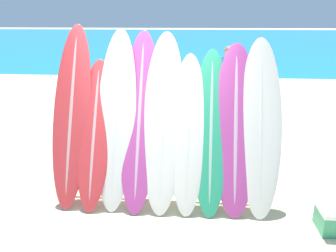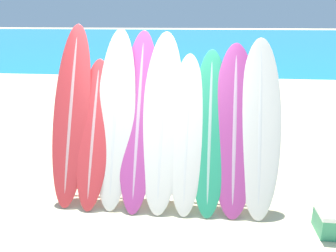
{
  "view_description": "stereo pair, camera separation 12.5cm",
  "coord_description": "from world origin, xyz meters",
  "px_view_note": "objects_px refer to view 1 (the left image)",
  "views": [
    {
      "loc": [
        0.68,
        -3.95,
        2.53
      ],
      "look_at": [
        0.23,
        1.01,
        0.87
      ],
      "focal_mm": 35.0,
      "sensor_mm": 36.0,
      "label": 1
    },
    {
      "loc": [
        0.8,
        -3.94,
        2.53
      ],
      "look_at": [
        0.23,
        1.01,
        0.87
      ],
      "focal_mm": 35.0,
      "sensor_mm": 36.0,
      "label": 2
    }
  ],
  "objects_px": {
    "surfboard_slot_2": "(116,118)",
    "surfboard_slot_8": "(261,126)",
    "person_near_water": "(143,69)",
    "surfboard_slot_4": "(163,120)",
    "person_mid_beach": "(227,77)",
    "surfboard_slot_5": "(188,133)",
    "surfboard_slot_1": "(95,133)",
    "surfboard_slot_3": "(139,119)",
    "surfboard_slot_0": "(72,114)",
    "surfboard_slot_6": "(211,131)",
    "surfboard_slot_7": "(236,128)",
    "surfboard_rack": "(163,171)"
  },
  "relations": [
    {
      "from": "surfboard_slot_1",
      "to": "surfboard_slot_5",
      "type": "xyz_separation_m",
      "value": [
        1.31,
        0.02,
        0.04
      ]
    },
    {
      "from": "surfboard_rack",
      "to": "surfboard_slot_5",
      "type": "xyz_separation_m",
      "value": [
        0.34,
        0.06,
        0.57
      ]
    },
    {
      "from": "surfboard_slot_3",
      "to": "surfboard_slot_8",
      "type": "relative_size",
      "value": 1.04
    },
    {
      "from": "surfboard_slot_1",
      "to": "surfboard_slot_4",
      "type": "bearing_deg",
      "value": 5.58
    },
    {
      "from": "surfboard_slot_3",
      "to": "surfboard_slot_6",
      "type": "bearing_deg",
      "value": -4.16
    },
    {
      "from": "surfboard_slot_1",
      "to": "surfboard_slot_2",
      "type": "distance_m",
      "value": 0.37
    },
    {
      "from": "surfboard_rack",
      "to": "person_near_water",
      "type": "xyz_separation_m",
      "value": [
        -1.34,
        6.49,
        0.45
      ]
    },
    {
      "from": "surfboard_slot_5",
      "to": "person_near_water",
      "type": "relative_size",
      "value": 1.23
    },
    {
      "from": "surfboard_slot_1",
      "to": "person_near_water",
      "type": "xyz_separation_m",
      "value": [
        -0.38,
        6.45,
        -0.08
      ]
    },
    {
      "from": "surfboard_slot_4",
      "to": "surfboard_slot_8",
      "type": "distance_m",
      "value": 1.32
    },
    {
      "from": "surfboard_slot_2",
      "to": "surfboard_slot_3",
      "type": "height_order",
      "value": "surfboard_slot_2"
    },
    {
      "from": "surfboard_slot_1",
      "to": "surfboard_slot_2",
      "type": "bearing_deg",
      "value": 17.86
    },
    {
      "from": "surfboard_slot_5",
      "to": "surfboard_slot_7",
      "type": "relative_size",
      "value": 0.93
    },
    {
      "from": "surfboard_slot_5",
      "to": "surfboard_slot_7",
      "type": "bearing_deg",
      "value": 3.5
    },
    {
      "from": "surfboard_slot_8",
      "to": "person_near_water",
      "type": "height_order",
      "value": "surfboard_slot_8"
    },
    {
      "from": "surfboard_slot_2",
      "to": "surfboard_slot_4",
      "type": "distance_m",
      "value": 0.66
    },
    {
      "from": "surfboard_slot_1",
      "to": "surfboard_slot_3",
      "type": "xyz_separation_m",
      "value": [
        0.62,
        0.11,
        0.19
      ]
    },
    {
      "from": "surfboard_rack",
      "to": "surfboard_slot_7",
      "type": "xyz_separation_m",
      "value": [
        0.98,
        0.1,
        0.64
      ]
    },
    {
      "from": "surfboard_slot_5",
      "to": "person_mid_beach",
      "type": "relative_size",
      "value": 1.13
    },
    {
      "from": "surfboard_slot_4",
      "to": "person_mid_beach",
      "type": "relative_size",
      "value": 1.29
    },
    {
      "from": "surfboard_slot_4",
      "to": "surfboard_slot_7",
      "type": "relative_size",
      "value": 1.07
    },
    {
      "from": "person_mid_beach",
      "to": "surfboard_slot_4",
      "type": "bearing_deg",
      "value": -67.98
    },
    {
      "from": "surfboard_rack",
      "to": "surfboard_slot_6",
      "type": "xyz_separation_m",
      "value": [
        0.65,
        0.08,
        0.59
      ]
    },
    {
      "from": "surfboard_rack",
      "to": "surfboard_slot_7",
      "type": "height_order",
      "value": "surfboard_slot_7"
    },
    {
      "from": "surfboard_slot_5",
      "to": "surfboard_slot_8",
      "type": "bearing_deg",
      "value": 2.84
    },
    {
      "from": "surfboard_slot_1",
      "to": "surfboard_slot_7",
      "type": "bearing_deg",
      "value": 1.68
    },
    {
      "from": "surfboard_slot_0",
      "to": "surfboard_slot_2",
      "type": "distance_m",
      "value": 0.64
    },
    {
      "from": "surfboard_slot_8",
      "to": "person_mid_beach",
      "type": "relative_size",
      "value": 1.26
    },
    {
      "from": "person_mid_beach",
      "to": "surfboard_slot_0",
      "type": "bearing_deg",
      "value": -81.83
    },
    {
      "from": "surfboard_slot_2",
      "to": "surfboard_slot_8",
      "type": "distance_m",
      "value": 1.98
    },
    {
      "from": "surfboard_slot_3",
      "to": "person_near_water",
      "type": "bearing_deg",
      "value": 98.98
    },
    {
      "from": "surfboard_rack",
      "to": "surfboard_slot_4",
      "type": "height_order",
      "value": "surfboard_slot_4"
    },
    {
      "from": "surfboard_slot_6",
      "to": "surfboard_slot_0",
      "type": "bearing_deg",
      "value": 178.27
    },
    {
      "from": "surfboard_rack",
      "to": "surfboard_slot_1",
      "type": "xyz_separation_m",
      "value": [
        -0.96,
        0.04,
        0.52
      ]
    },
    {
      "from": "surfboard_slot_6",
      "to": "person_mid_beach",
      "type": "distance_m",
      "value": 4.69
    },
    {
      "from": "surfboard_slot_1",
      "to": "surfboard_slot_3",
      "type": "bearing_deg",
      "value": 10.34
    },
    {
      "from": "surfboard_slot_5",
      "to": "surfboard_slot_1",
      "type": "bearing_deg",
      "value": -179.21
    },
    {
      "from": "surfboard_slot_3",
      "to": "surfboard_slot_7",
      "type": "xyz_separation_m",
      "value": [
        1.32,
        -0.06,
        -0.08
      ]
    },
    {
      "from": "surfboard_rack",
      "to": "surfboard_slot_8",
      "type": "relative_size",
      "value": 1.29
    },
    {
      "from": "surfboard_rack",
      "to": "person_mid_beach",
      "type": "bearing_deg",
      "value": 75.14
    },
    {
      "from": "surfboard_slot_8",
      "to": "person_near_water",
      "type": "distance_m",
      "value": 6.92
    },
    {
      "from": "surfboard_slot_5",
      "to": "surfboard_slot_8",
      "type": "height_order",
      "value": "surfboard_slot_8"
    },
    {
      "from": "surfboard_slot_4",
      "to": "surfboard_slot_8",
      "type": "relative_size",
      "value": 1.03
    },
    {
      "from": "person_near_water",
      "to": "surfboard_slot_3",
      "type": "bearing_deg",
      "value": 111.77
    },
    {
      "from": "surfboard_slot_2",
      "to": "surfboard_slot_6",
      "type": "bearing_deg",
      "value": -2.35
    },
    {
      "from": "surfboard_slot_1",
      "to": "surfboard_slot_8",
      "type": "height_order",
      "value": "surfboard_slot_8"
    },
    {
      "from": "surfboard_slot_7",
      "to": "person_mid_beach",
      "type": "relative_size",
      "value": 1.21
    },
    {
      "from": "surfboard_slot_0",
      "to": "surfboard_slot_8",
      "type": "relative_size",
      "value": 1.08
    },
    {
      "from": "surfboard_slot_5",
      "to": "surfboard_slot_7",
      "type": "distance_m",
      "value": 0.64
    },
    {
      "from": "surfboard_rack",
      "to": "surfboard_slot_5",
      "type": "height_order",
      "value": "surfboard_slot_5"
    }
  ]
}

